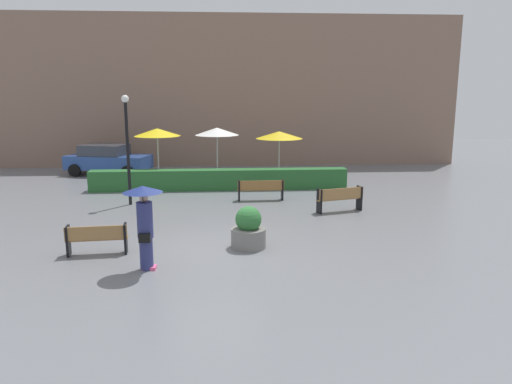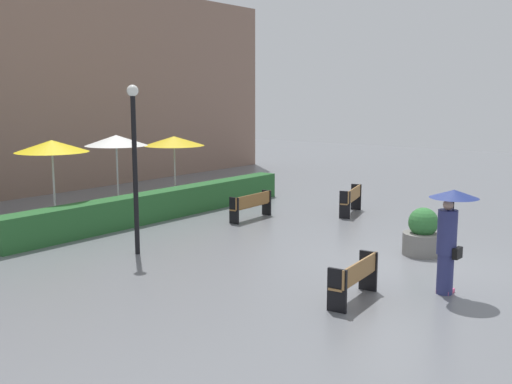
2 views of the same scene
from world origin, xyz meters
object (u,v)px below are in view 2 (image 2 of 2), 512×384
(bench_back_row, at_px, (252,204))
(patio_umbrella_yellow_far, at_px, (174,141))
(bench_near_left, at_px, (355,277))
(lamp_post, at_px, (134,153))
(pedestrian_with_umbrella, at_px, (449,228))
(planter_pot, at_px, (423,235))
(bench_far_right, at_px, (352,198))
(patio_umbrella_white, at_px, (116,140))
(patio_umbrella_yellow, at_px, (52,146))

(bench_back_row, xyz_separation_m, patio_umbrella_yellow_far, (1.26, 4.68, 1.69))
(bench_back_row, xyz_separation_m, bench_near_left, (-4.85, -6.31, -0.02))
(lamp_post, bearing_deg, bench_back_row, 4.04)
(bench_near_left, xyz_separation_m, pedestrian_with_umbrella, (1.47, -1.23, 0.86))
(pedestrian_with_umbrella, relative_size, planter_pot, 1.78)
(planter_pot, bearing_deg, bench_far_right, 48.00)
(lamp_post, bearing_deg, patio_umbrella_white, 54.87)
(bench_far_right, height_order, planter_pot, planter_pot)
(patio_umbrella_yellow_far, bearing_deg, patio_umbrella_white, -173.57)
(bench_back_row, bearing_deg, bench_near_left, -127.57)
(bench_back_row, distance_m, pedestrian_with_umbrella, 8.31)
(patio_umbrella_white, bearing_deg, pedestrian_with_umbrella, -97.85)
(bench_back_row, xyz_separation_m, bench_far_right, (2.70, -2.07, 0.04))
(patio_umbrella_yellow, height_order, patio_umbrella_white, patio_umbrella_yellow)
(bench_back_row, height_order, patio_umbrella_yellow_far, patio_umbrella_yellow_far)
(bench_near_left, xyz_separation_m, planter_pot, (4.04, 0.34, 0.03))
(patio_umbrella_yellow, relative_size, patio_umbrella_white, 1.00)
(bench_back_row, xyz_separation_m, patio_umbrella_yellow, (-4.48, 3.90, 1.92))
(patio_umbrella_yellow, bearing_deg, lamp_post, -97.66)
(bench_near_left, distance_m, patio_umbrella_yellow, 10.40)
(bench_near_left, height_order, patio_umbrella_white, patio_umbrella_white)
(bench_back_row, xyz_separation_m, pedestrian_with_umbrella, (-3.38, -7.54, 0.85))
(bench_back_row, height_order, bench_near_left, bench_back_row)
(bench_near_left, xyz_separation_m, lamp_post, (-0.20, 5.95, 2.04))
(lamp_post, xyz_separation_m, patio_umbrella_yellow_far, (6.31, 5.04, -0.33))
(patio_umbrella_yellow, distance_m, patio_umbrella_white, 2.77)
(bench_near_left, bearing_deg, patio_umbrella_yellow_far, 60.91)
(bench_far_right, relative_size, planter_pot, 1.50)
(bench_near_left, height_order, patio_umbrella_yellow_far, patio_umbrella_yellow_far)
(bench_near_left, height_order, planter_pot, planter_pot)
(patio_umbrella_yellow_far, bearing_deg, pedestrian_with_umbrella, -110.79)
(bench_back_row, height_order, bench_far_right, bench_far_right)
(lamp_post, height_order, patio_umbrella_yellow_far, lamp_post)
(bench_back_row, distance_m, patio_umbrella_yellow, 6.24)
(bench_far_right, bearing_deg, patio_umbrella_yellow_far, 102.03)
(bench_near_left, distance_m, lamp_post, 6.29)
(bench_near_left, bearing_deg, planter_pot, 4.77)
(lamp_post, bearing_deg, bench_far_right, -12.46)
(bench_back_row, distance_m, lamp_post, 5.45)
(patio_umbrella_white, height_order, patio_umbrella_yellow_far, patio_umbrella_white)
(lamp_post, bearing_deg, patio_umbrella_yellow, 82.34)
(lamp_post, distance_m, patio_umbrella_white, 5.75)
(planter_pot, height_order, patio_umbrella_yellow_far, patio_umbrella_yellow_far)
(pedestrian_with_umbrella, bearing_deg, bench_back_row, 65.85)
(pedestrian_with_umbrella, bearing_deg, bench_near_left, 139.99)
(bench_far_right, relative_size, patio_umbrella_white, 0.68)
(bench_back_row, relative_size, bench_near_left, 1.15)
(patio_umbrella_yellow_far, bearing_deg, bench_far_right, -77.97)
(bench_back_row, relative_size, planter_pot, 1.58)
(pedestrian_with_umbrella, xyz_separation_m, patio_umbrella_yellow, (-1.10, 11.44, 1.07))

